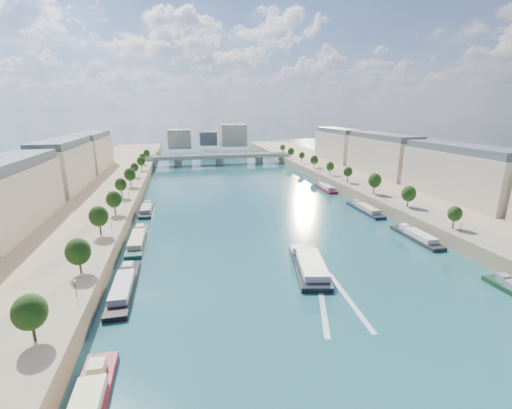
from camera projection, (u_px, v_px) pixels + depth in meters
name	position (u px, v px, depth m)	size (l,w,h in m)	color
ground	(255.00, 210.00, 147.46)	(700.00, 700.00, 0.00)	#0D2D3C
quay_left	(73.00, 216.00, 131.70)	(44.00, 520.00, 5.00)	#9E8460
quay_right	(404.00, 196.00, 161.87)	(44.00, 520.00, 5.00)	#9E8460
pave_left	(114.00, 207.00, 134.16)	(14.00, 520.00, 0.10)	gray
pave_right	(376.00, 192.00, 158.04)	(14.00, 520.00, 0.10)	gray
trees_left	(118.00, 192.00, 135.00)	(4.80, 268.80, 8.26)	#382B1E
trees_right	(362.00, 177.00, 165.56)	(4.80, 268.80, 8.26)	#382B1E
lamps_left	(121.00, 207.00, 124.97)	(0.36, 200.36, 4.28)	black
lamps_right	(362.00, 185.00, 161.06)	(0.36, 200.36, 4.28)	black
buildings_left	(41.00, 176.00, 136.51)	(16.00, 226.00, 23.20)	#B8A68E
buildings_right	(415.00, 162.00, 172.12)	(16.00, 226.00, 23.20)	#B8A68E
skyline	(212.00, 137.00, 350.57)	(79.00, 42.00, 22.00)	#B8A68E
bridge	(220.00, 158.00, 269.04)	(112.00, 12.00, 8.15)	#C1B79E
tour_barge	(309.00, 265.00, 93.35)	(13.01, 27.96, 3.73)	black
wake	(335.00, 300.00, 77.99)	(12.80, 26.01, 0.04)	silver
moored_barges_left	(124.00, 288.00, 81.92)	(5.00, 154.49, 3.60)	#1B283D
moored_barges_right	(417.00, 237.00, 114.19)	(5.00, 165.38, 3.60)	black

